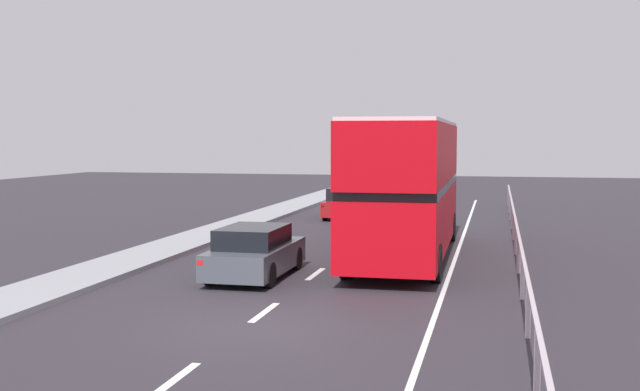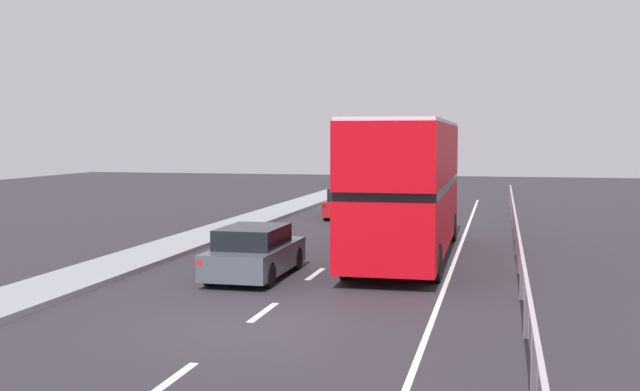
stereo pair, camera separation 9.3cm
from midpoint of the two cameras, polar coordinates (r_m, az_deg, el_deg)
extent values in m
cube|color=#2C282F|center=(15.66, -5.56, -9.68)|extent=(75.16, 120.00, 0.10)
cube|color=silver|center=(12.43, -10.95, -13.23)|extent=(0.16, 1.87, 0.01)
cube|color=silver|center=(16.72, -4.28, -8.58)|extent=(0.16, 1.87, 0.01)
cube|color=silver|center=(21.20, -0.46, -5.80)|extent=(0.16, 1.87, 0.01)
cube|color=silver|center=(25.78, 2.00, -3.98)|extent=(0.16, 1.87, 0.01)
cube|color=silver|center=(30.41, 3.70, -2.71)|extent=(0.16, 1.87, 0.01)
cube|color=silver|center=(35.07, 4.95, -1.78)|extent=(0.16, 1.87, 0.01)
cube|color=silver|center=(39.74, 5.91, -1.06)|extent=(0.16, 1.87, 0.01)
cube|color=silver|center=(44.44, 6.66, -0.50)|extent=(0.16, 1.87, 0.01)
cube|color=silver|center=(23.73, 9.77, -4.77)|extent=(0.12, 46.00, 0.01)
cube|color=#BBABB5|center=(23.56, 14.23, -2.43)|extent=(0.08, 42.00, 0.08)
cylinder|color=#BBABB5|center=(11.62, 15.50, -11.98)|extent=(0.10, 0.10, 1.01)
cylinder|color=#BBABB5|center=(15.01, 14.92, -8.24)|extent=(0.10, 0.10, 1.01)
cylinder|color=#BBABB5|center=(18.44, 14.55, -5.89)|extent=(0.10, 0.10, 1.01)
cylinder|color=#BBABB5|center=(21.89, 14.31, -4.28)|extent=(0.10, 0.10, 1.01)
cylinder|color=#BBABB5|center=(25.36, 14.13, -3.11)|extent=(0.10, 0.10, 1.01)
cylinder|color=#BBABB5|center=(28.83, 13.99, -2.22)|extent=(0.10, 0.10, 1.01)
cylinder|color=#BBABB5|center=(32.31, 13.89, -1.52)|extent=(0.10, 0.10, 1.01)
cylinder|color=#BBABB5|center=(35.80, 13.80, -0.95)|extent=(0.10, 0.10, 1.01)
cylinder|color=#BBABB5|center=(39.28, 13.73, -0.49)|extent=(0.10, 0.10, 1.01)
cylinder|color=#BBABB5|center=(42.77, 13.67, -0.10)|extent=(0.10, 0.10, 1.01)
cube|color=red|center=(24.05, 6.30, -1.60)|extent=(2.65, 11.10, 1.81)
cube|color=black|center=(23.97, 6.33, 0.84)|extent=(2.66, 10.66, 0.24)
cube|color=red|center=(23.93, 6.34, 3.18)|extent=(2.65, 11.10, 1.72)
cube|color=silver|center=(23.92, 6.36, 5.37)|extent=(2.59, 10.88, 0.10)
cube|color=black|center=(29.51, 7.45, -0.33)|extent=(2.28, 0.06, 1.27)
cube|color=yellow|center=(29.42, 7.50, 4.23)|extent=(1.52, 0.05, 0.28)
cylinder|color=black|center=(28.36, 4.84, -2.22)|extent=(0.29, 1.00, 1.00)
cylinder|color=black|center=(28.15, 9.56, -2.32)|extent=(0.29, 1.00, 1.00)
cylinder|color=black|center=(20.45, 1.83, -4.77)|extent=(0.29, 1.00, 1.00)
cylinder|color=black|center=(20.16, 8.40, -4.95)|extent=(0.29, 1.00, 1.00)
cube|color=#464B55|center=(20.75, -4.91, -4.60)|extent=(1.74, 4.11, 0.67)
cube|color=black|center=(20.47, -5.09, -3.03)|extent=(1.53, 2.26, 0.53)
cube|color=red|center=(19.10, -8.94, -4.91)|extent=(0.16, 0.06, 0.12)
cube|color=red|center=(18.60, -4.56, -5.12)|extent=(0.16, 0.06, 0.12)
cylinder|color=black|center=(22.29, -5.77, -4.50)|extent=(0.20, 0.64, 0.64)
cylinder|color=black|center=(21.85, -1.87, -4.66)|extent=(0.20, 0.64, 0.64)
cylinder|color=black|center=(19.78, -8.27, -5.65)|extent=(0.20, 0.64, 0.64)
cylinder|color=black|center=(19.28, -3.90, -5.88)|extent=(0.20, 0.64, 0.64)
cube|color=maroon|center=(35.87, 2.02, -0.81)|extent=(1.97, 4.18, 0.67)
cube|color=black|center=(35.62, 1.97, 0.15)|extent=(1.69, 2.32, 0.57)
cube|color=red|center=(34.00, 0.12, -0.81)|extent=(0.16, 0.07, 0.12)
cube|color=red|center=(33.73, 2.85, -0.86)|extent=(0.16, 0.07, 0.12)
cylinder|color=black|center=(37.36, 1.08, -0.90)|extent=(0.22, 0.65, 0.64)
cylinder|color=black|center=(37.11, 3.63, -0.94)|extent=(0.22, 0.65, 0.64)
cylinder|color=black|center=(34.69, 0.30, -1.30)|extent=(0.22, 0.65, 0.64)
cylinder|color=black|center=(34.42, 3.04, -1.35)|extent=(0.22, 0.65, 0.64)
camera|label=1|loc=(0.05, -90.12, -0.01)|focal=43.41mm
camera|label=2|loc=(0.05, 89.88, 0.01)|focal=43.41mm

